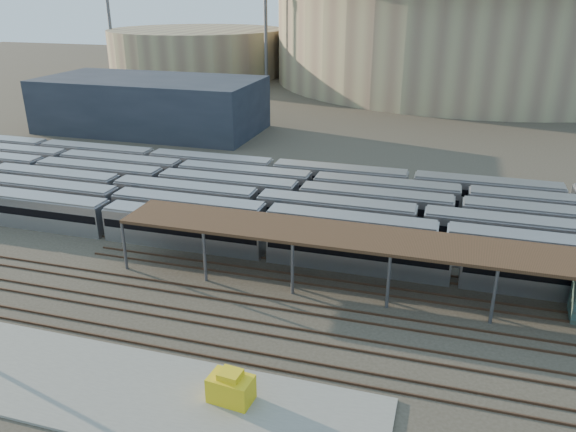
{
  "coord_description": "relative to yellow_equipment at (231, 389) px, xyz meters",
  "views": [
    {
      "loc": [
        21.58,
        -41.77,
        25.82
      ],
      "look_at": [
        5.54,
        12.0,
        3.05
      ],
      "focal_mm": 35.0,
      "sensor_mm": 36.0,
      "label": 1
    }
  ],
  "objects": [
    {
      "name": "floodlight_1",
      "position": [
        -94.28,
        133.85,
        19.54
      ],
      "size": [
        4.0,
        1.0,
        38.4
      ],
      "color": "#55555A",
      "rests_on": "ground"
    },
    {
      "name": "ground",
      "position": [
        -9.28,
        13.85,
        -1.11
      ],
      "size": [
        420.0,
        420.0,
        0.0
      ],
      "primitive_type": "plane",
      "color": "#383026",
      "rests_on": "ground"
    },
    {
      "name": "service_building",
      "position": [
        -44.28,
        68.85,
        3.89
      ],
      "size": [
        42.0,
        20.0,
        10.0
      ],
      "primitive_type": "cube",
      "color": "#1E232D",
      "rests_on": "ground"
    },
    {
      "name": "inspection_shed",
      "position": [
        12.72,
        17.85,
        3.87
      ],
      "size": [
        60.3,
        6.0,
        5.3
      ],
      "color": "#55555A",
      "rests_on": "ground"
    },
    {
      "name": "apron",
      "position": [
        -14.28,
        -1.15,
        -1.01
      ],
      "size": [
        50.0,
        9.0,
        0.2
      ],
      "primitive_type": "cube",
      "color": "gray",
      "rests_on": "ground"
    },
    {
      "name": "secondary_arena",
      "position": [
        -69.28,
        143.85,
        5.89
      ],
      "size": [
        56.0,
        56.0,
        14.0
      ],
      "primitive_type": "cylinder",
      "color": "gray",
      "rests_on": "ground"
    },
    {
      "name": "floodlight_3",
      "position": [
        -19.28,
        173.85,
        19.54
      ],
      "size": [
        4.0,
        1.0,
        38.4
      ],
      "color": "#55555A",
      "rests_on": "ground"
    },
    {
      "name": "floodlight_0",
      "position": [
        -39.28,
        123.85,
        19.54
      ],
      "size": [
        4.0,
        1.0,
        38.4
      ],
      "color": "#55555A",
      "rests_on": "ground"
    },
    {
      "name": "subway_trains",
      "position": [
        -6.68,
        32.35,
        0.69
      ],
      "size": [
        118.7,
        23.9,
        3.6
      ],
      "color": "#B7B7BC",
      "rests_on": "ground"
    },
    {
      "name": "empty_tracks",
      "position": [
        -9.28,
        8.85,
        -1.02
      ],
      "size": [
        170.0,
        9.62,
        0.18
      ],
      "color": "#4C3323",
      "rests_on": "ground"
    },
    {
      "name": "stadium",
      "position": [
        15.72,
        153.85,
        15.36
      ],
      "size": [
        124.0,
        124.0,
        32.5
      ],
      "color": "gray",
      "rests_on": "ground"
    },
    {
      "name": "yellow_equipment",
      "position": [
        0.0,
        0.0,
        0.0
      ],
      "size": [
        3.08,
        2.1,
        1.82
      ],
      "primitive_type": "cube",
      "rotation": [
        0.0,
        0.0,
        -0.1
      ],
      "color": "gold",
      "rests_on": "apron"
    }
  ]
}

